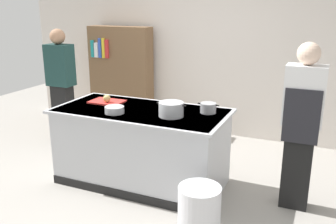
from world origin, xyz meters
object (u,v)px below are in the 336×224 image
object	(u,v)px
sauce_pan	(208,108)
stock_pot	(171,109)
mixing_bowl	(114,110)
trash_bin	(199,213)
person_chef	(301,124)
person_guest	(61,85)
bookshelf	(121,77)
onion	(107,98)

from	to	relation	value
sauce_pan	stock_pot	bearing A→B (deg)	-138.37
mixing_bowl	trash_bin	xyz separation A→B (m)	(1.20, -0.56, -0.68)
sauce_pan	person_chef	size ratio (longest dim) A/B	0.14
person_guest	mixing_bowl	bearing A→B (deg)	49.56
bookshelf	person_guest	bearing A→B (deg)	-107.79
onion	person_guest	distance (m)	1.34
sauce_pan	person_guest	world-z (taller)	person_guest
mixing_bowl	trash_bin	world-z (taller)	mixing_bowl
onion	mixing_bowl	bearing A→B (deg)	-46.02
mixing_bowl	trash_bin	bearing A→B (deg)	-24.97
trash_bin	person_guest	world-z (taller)	person_guest
stock_pot	trash_bin	size ratio (longest dim) A/B	0.65
bookshelf	sauce_pan	bearing A→B (deg)	-37.78
onion	person_chef	distance (m)	2.22
onion	person_chef	bearing A→B (deg)	2.34
stock_pot	bookshelf	distance (m)	2.57
person_guest	bookshelf	distance (m)	1.17
person_guest	bookshelf	world-z (taller)	person_guest
stock_pot	bookshelf	world-z (taller)	bookshelf
mixing_bowl	person_guest	distance (m)	1.75
mixing_bowl	trash_bin	size ratio (longest dim) A/B	0.42
onion	stock_pot	bearing A→B (deg)	-9.95
trash_bin	person_guest	xyz separation A→B (m)	(-2.68, 1.48, 0.65)
onion	bookshelf	bearing A→B (deg)	115.73
mixing_bowl	sauce_pan	bearing A→B (deg)	24.62
onion	sauce_pan	distance (m)	1.24
person_guest	onion	bearing A→B (deg)	53.97
mixing_bowl	onion	bearing A→B (deg)	133.98
mixing_bowl	person_guest	xyz separation A→B (m)	(-1.48, 0.92, -0.03)
sauce_pan	bookshelf	xyz separation A→B (m)	(-2.07, 1.60, -0.10)
onion	person_chef	world-z (taller)	person_chef
stock_pot	trash_bin	world-z (taller)	stock_pot
sauce_pan	trash_bin	xyz separation A→B (m)	(0.26, -0.99, -0.70)
stock_pot	trash_bin	distance (m)	1.16
trash_bin	mixing_bowl	bearing A→B (deg)	155.03
mixing_bowl	person_guest	bearing A→B (deg)	148.11
onion	trash_bin	bearing A→B (deg)	-30.02
stock_pot	person_guest	bearing A→B (deg)	159.66
onion	bookshelf	world-z (taller)	bookshelf
onion	stock_pot	xyz separation A→B (m)	(0.91, -0.16, 0.01)
stock_pot	mixing_bowl	bearing A→B (deg)	-166.89
stock_pot	person_chef	xyz separation A→B (m)	(1.31, 0.25, -0.06)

